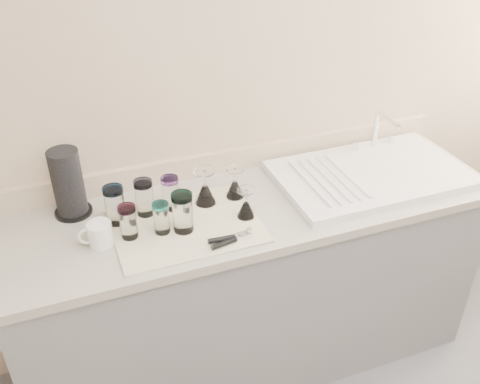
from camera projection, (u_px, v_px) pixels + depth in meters
name	position (u px, v px, depth m)	size (l,w,h in m)	color
counter_unit	(252.00, 285.00, 2.42)	(2.06, 0.62, 0.90)	slate
sink_unit	(370.00, 174.00, 2.34)	(0.82, 0.50, 0.22)	white
dish_towel	(186.00, 225.00, 2.04)	(0.55, 0.42, 0.01)	silver
tumbler_teal	(115.00, 205.00, 2.01)	(0.08, 0.08, 0.15)	white
tumbler_cyan	(144.00, 197.00, 2.06)	(0.07, 0.07, 0.15)	white
tumbler_purple	(171.00, 193.00, 2.10)	(0.07, 0.07, 0.14)	white
tumbler_magenta	(128.00, 222.00, 1.94)	(0.07, 0.07, 0.13)	white
tumbler_blue	(161.00, 218.00, 1.97)	(0.06, 0.06, 0.12)	white
tumbler_lavender	(183.00, 212.00, 1.97)	(0.08, 0.08, 0.16)	white
goblet_back_left	(205.00, 192.00, 2.14)	(0.09, 0.09, 0.15)	white
goblet_back_right	(235.00, 187.00, 2.18)	(0.08, 0.08, 0.13)	white
goblet_front_right	(246.00, 207.00, 2.06)	(0.07, 0.07, 0.12)	white
can_opener	(231.00, 239.00, 1.95)	(0.16, 0.06, 0.02)	silver
white_mug	(99.00, 234.00, 1.93)	(0.13, 0.09, 0.09)	white
paper_towel_roll	(68.00, 184.00, 2.05)	(0.15, 0.15, 0.28)	black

